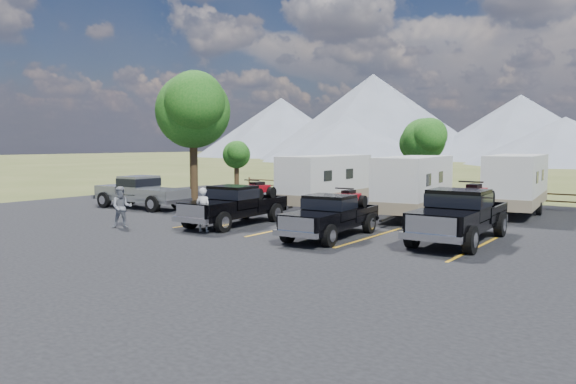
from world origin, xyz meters
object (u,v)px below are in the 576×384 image
Objects in this scene: trailer_left at (326,181)px; pickup_silver at (141,191)px; tree_big_nw at (193,111)px; trailer_center at (414,186)px; rig_center at (332,214)px; person_a at (203,210)px; rig_right at (460,213)px; person_b at (122,207)px; trailer_right at (517,183)px; rig_left at (236,204)px.

pickup_silver is (-8.68, -5.51, -0.60)m from trailer_left.
trailer_center is (13.63, 1.34, -4.00)m from tree_big_nw.
person_a is (-5.01, -1.87, 0.02)m from rig_center.
trailer_left is 0.98× the size of trailer_center.
rig_center is 3.11× the size of person_a.
person_a is at bearing -159.81° from rig_right.
tree_big_nw reaches higher than trailer_center.
person_a is 1.02× the size of person_b.
trailer_center reaches higher than rig_center.
person_a is 3.79m from person_b.
trailer_right is at bearing 0.12° from person_b.
rig_center is 0.66× the size of trailer_center.
trailer_right is (9.04, 3.75, 0.05)m from trailer_left.
trailer_left is 4.76× the size of person_b.
trailer_left is at bearing -103.37° from person_a.
rig_right is 0.78× the size of trailer_left.
person_a is (8.32, -7.76, -4.65)m from tree_big_nw.
person_b is (-8.58, -3.16, 0.00)m from rig_center.
rig_left is at bearing -34.04° from tree_big_nw.
person_a is at bearing 62.89° from pickup_silver.
person_b is (-8.88, -10.39, -0.67)m from trailer_center.
person_a is (-9.33, -3.85, -0.14)m from rig_right.
trailer_left is 4.66× the size of person_a.
trailer_left is at bearing 11.80° from tree_big_nw.
trailer_right is (3.74, 4.16, 0.03)m from trailer_center.
tree_big_nw is 11.24m from person_b.
trailer_center is 1.41× the size of pickup_silver.
tree_big_nw is at bearing 165.27° from rig_right.
trailer_center reaches higher than rig_right.
tree_big_nw reaches higher than rig_left.
rig_right is 3.61× the size of person_a.
rig_left reaches higher than person_b.
rig_left is at bearing 76.14° from pickup_silver.
person_b is at bearing 41.63° from pickup_silver.
pickup_silver is 3.42× the size of person_b.
person_a is at bearing -163.98° from rig_center.
rig_right is at bearing 87.16° from pickup_silver.
trailer_right is at bearing 47.74° from rig_left.
rig_right is (17.65, -3.91, -4.51)m from tree_big_nw.
rig_left is at bearing -136.54° from trailer_center.
rig_left is at bearing -172.81° from rig_right.
rig_center is at bearing -23.84° from tree_big_nw.
person_b is (4.75, -9.05, -4.67)m from tree_big_nw.
trailer_center reaches higher than trailer_left.
tree_big_nw is 9.41m from trailer_left.
rig_left is 1.05× the size of rig_center.
trailer_center is 10.55m from person_a.
trailer_left is 11.39m from person_b.
tree_big_nw is 1.32× the size of rig_left.
trailer_left reaches higher than rig_right.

